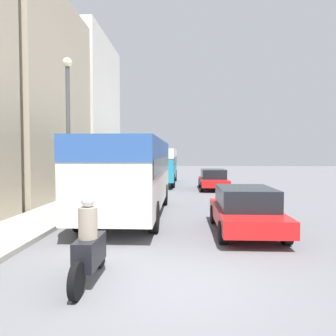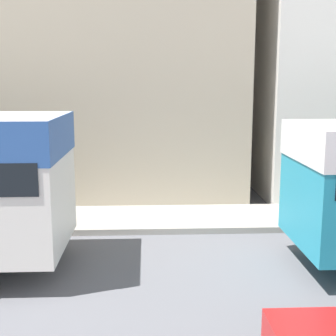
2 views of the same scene
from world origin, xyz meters
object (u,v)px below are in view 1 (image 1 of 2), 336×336
object	(u,v)px
bus_lead	(131,167)
pedestrian_near_curb	(76,184)
bus_following	(160,161)
motorcycle_behind_lead	(89,247)
car_crossing	(213,179)
car_far_curb	(245,209)

from	to	relation	value
bus_lead	pedestrian_near_curb	world-z (taller)	bus_lead
bus_lead	bus_following	world-z (taller)	bus_lead
motorcycle_behind_lead	car_crossing	world-z (taller)	motorcycle_behind_lead
bus_following	bus_lead	bearing A→B (deg)	-90.84
bus_following	pedestrian_near_curb	world-z (taller)	bus_following
car_far_curb	bus_lead	bearing A→B (deg)	146.72
bus_lead	car_crossing	bearing A→B (deg)	66.87
bus_lead	pedestrian_near_curb	distance (m)	4.78
motorcycle_behind_lead	bus_following	bearing A→B (deg)	90.24
motorcycle_behind_lead	car_crossing	size ratio (longest dim) A/B	0.51
motorcycle_behind_lead	car_crossing	distance (m)	17.02
motorcycle_behind_lead	car_crossing	bearing A→B (deg)	76.84
car_crossing	car_far_curb	distance (m)	12.40
pedestrian_near_curb	car_far_curb	bearing A→B (deg)	-38.63
bus_lead	car_crossing	size ratio (longest dim) A/B	2.04
bus_following	car_crossing	distance (m)	5.71
car_crossing	pedestrian_near_curb	bearing A→B (deg)	-139.19
bus_following	motorcycle_behind_lead	world-z (taller)	bus_following
bus_lead	bus_following	xyz separation A→B (m)	(0.20, 13.70, -0.10)
bus_lead	car_far_curb	size ratio (longest dim) A/B	2.09
car_far_curb	pedestrian_near_curb	size ratio (longest dim) A/B	2.71
bus_lead	car_far_curb	bearing A→B (deg)	-33.28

